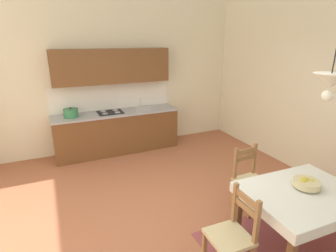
{
  "coord_description": "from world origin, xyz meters",
  "views": [
    {
      "loc": [
        -1.31,
        -2.83,
        2.41
      ],
      "look_at": [
        0.44,
        1.05,
        1.01
      ],
      "focal_mm": 28.83,
      "sensor_mm": 36.0,
      "label": 1
    }
  ],
  "objects_px": {
    "dining_chair_tv_side": "(232,235)",
    "pendant_lamp": "(330,82)",
    "dining_table": "(302,201)",
    "dining_chair_kitchen_side": "(250,180)",
    "kitchen_cabinetry": "(116,113)",
    "fruit_bowl": "(306,183)"
  },
  "relations": [
    {
      "from": "kitchen_cabinetry",
      "to": "dining_table",
      "type": "xyz_separation_m",
      "value": [
        1.23,
        -3.77,
        -0.23
      ]
    },
    {
      "from": "dining_table",
      "to": "kitchen_cabinetry",
      "type": "bearing_deg",
      "value": 108.05
    },
    {
      "from": "dining_chair_tv_side",
      "to": "pendant_lamp",
      "type": "xyz_separation_m",
      "value": [
        0.86,
        -0.16,
        1.57
      ]
    },
    {
      "from": "dining_table",
      "to": "dining_chair_kitchen_side",
      "type": "relative_size",
      "value": 1.43
    },
    {
      "from": "dining_chair_kitchen_side",
      "to": "fruit_bowl",
      "type": "bearing_deg",
      "value": -85.29
    },
    {
      "from": "kitchen_cabinetry",
      "to": "fruit_bowl",
      "type": "height_order",
      "value": "kitchen_cabinetry"
    },
    {
      "from": "kitchen_cabinetry",
      "to": "dining_table",
      "type": "relative_size",
      "value": 2.0
    },
    {
      "from": "dining_chair_kitchen_side",
      "to": "fruit_bowl",
      "type": "relative_size",
      "value": 3.1
    },
    {
      "from": "dining_table",
      "to": "dining_chair_tv_side",
      "type": "xyz_separation_m",
      "value": [
        -0.93,
        0.05,
        -0.18
      ]
    },
    {
      "from": "fruit_bowl",
      "to": "pendant_lamp",
      "type": "relative_size",
      "value": 0.37
    },
    {
      "from": "dining_table",
      "to": "dining_chair_kitchen_side",
      "type": "bearing_deg",
      "value": 88.83
    },
    {
      "from": "dining_chair_kitchen_side",
      "to": "fruit_bowl",
      "type": "height_order",
      "value": "dining_chair_kitchen_side"
    },
    {
      "from": "kitchen_cabinetry",
      "to": "pendant_lamp",
      "type": "height_order",
      "value": "pendant_lamp"
    },
    {
      "from": "dining_chair_tv_side",
      "to": "pendant_lamp",
      "type": "height_order",
      "value": "pendant_lamp"
    },
    {
      "from": "dining_table",
      "to": "fruit_bowl",
      "type": "distance_m",
      "value": 0.21
    },
    {
      "from": "dining_table",
      "to": "pendant_lamp",
      "type": "distance_m",
      "value": 1.39
    },
    {
      "from": "kitchen_cabinetry",
      "to": "dining_chair_kitchen_side",
      "type": "distance_m",
      "value": 3.17
    },
    {
      "from": "dining_chair_kitchen_side",
      "to": "kitchen_cabinetry",
      "type": "bearing_deg",
      "value": 113.36
    },
    {
      "from": "dining_table",
      "to": "dining_chair_tv_side",
      "type": "relative_size",
      "value": 1.43
    },
    {
      "from": "kitchen_cabinetry",
      "to": "dining_table",
      "type": "distance_m",
      "value": 3.97
    },
    {
      "from": "dining_table",
      "to": "fruit_bowl",
      "type": "relative_size",
      "value": 4.43
    },
    {
      "from": "pendant_lamp",
      "to": "dining_chair_tv_side",
      "type": "bearing_deg",
      "value": 169.46
    }
  ]
}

